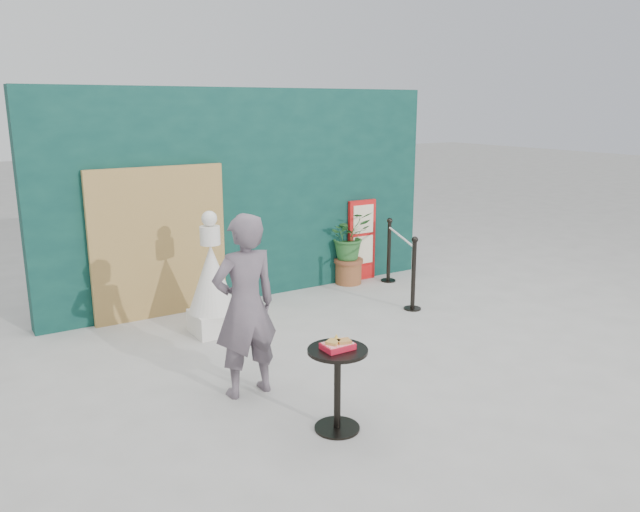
# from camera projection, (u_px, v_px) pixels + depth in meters

# --- Properties ---
(ground) EXTENTS (60.00, 60.00, 0.00)m
(ground) POSITION_uv_depth(u_px,v_px,m) (379.00, 368.00, 6.74)
(ground) COLOR #ADAAA5
(ground) RESTS_ON ground
(back_wall) EXTENTS (6.00, 0.30, 3.00)m
(back_wall) POSITION_uv_depth(u_px,v_px,m) (248.00, 195.00, 8.97)
(back_wall) COLOR #0A302C
(back_wall) RESTS_ON ground
(bamboo_fence) EXTENTS (1.80, 0.08, 2.00)m
(bamboo_fence) POSITION_uv_depth(u_px,v_px,m) (160.00, 243.00, 8.19)
(bamboo_fence) COLOR tan
(bamboo_fence) RESTS_ON ground
(woman) EXTENTS (0.66, 0.44, 1.80)m
(woman) POSITION_uv_depth(u_px,v_px,m) (245.00, 306.00, 5.94)
(woman) COLOR #64555F
(woman) RESTS_ON ground
(menu_board) EXTENTS (0.50, 0.07, 1.30)m
(menu_board) POSITION_uv_depth(u_px,v_px,m) (362.00, 240.00, 9.99)
(menu_board) COLOR red
(menu_board) RESTS_ON ground
(statue) EXTENTS (0.60, 0.60, 1.54)m
(statue) POSITION_uv_depth(u_px,v_px,m) (212.00, 284.00, 7.64)
(statue) COLOR silver
(statue) RESTS_ON ground
(cafe_table) EXTENTS (0.52, 0.52, 0.75)m
(cafe_table) POSITION_uv_depth(u_px,v_px,m) (337.00, 376.00, 5.36)
(cafe_table) COLOR black
(cafe_table) RESTS_ON ground
(food_basket) EXTENTS (0.26, 0.19, 0.11)m
(food_basket) POSITION_uv_depth(u_px,v_px,m) (338.00, 345.00, 5.29)
(food_basket) COLOR red
(food_basket) RESTS_ON cafe_table
(planter) EXTENTS (0.68, 0.59, 1.16)m
(planter) POSITION_uv_depth(u_px,v_px,m) (349.00, 242.00, 9.77)
(planter) COLOR brown
(planter) RESTS_ON ground
(stanchion_barrier) EXTENTS (0.84, 1.54, 1.03)m
(stanchion_barrier) POSITION_uv_depth(u_px,v_px,m) (400.00, 262.00, 9.24)
(stanchion_barrier) COLOR black
(stanchion_barrier) RESTS_ON ground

